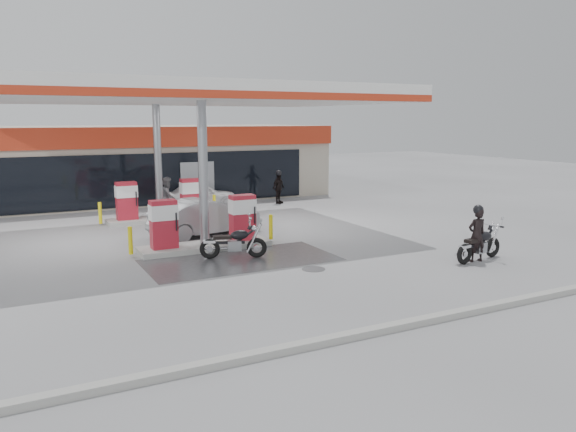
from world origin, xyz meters
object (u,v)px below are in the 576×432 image
at_px(main_motorcycle, 480,245).
at_px(attendant, 168,197).
at_px(biker_walking, 279,188).
at_px(pump_island_far, 160,205).
at_px(biker_main, 477,235).
at_px(sedan_white, 200,194).
at_px(pump_island_near, 205,228).
at_px(hatchback_silver, 205,217).
at_px(parked_motorcycle, 234,243).

xyz_separation_m(main_motorcycle, attendant, (-6.52, 12.47, 0.41)).
bearing_deg(biker_walking, pump_island_far, 165.50).
height_order(biker_main, sedan_white, biker_main).
distance_m(pump_island_far, main_motorcycle, 13.52).
xyz_separation_m(pump_island_near, biker_main, (6.96, -5.50, 0.13)).
height_order(pump_island_near, sedan_white, pump_island_near).
relative_size(pump_island_far, biker_walking, 3.10).
height_order(hatchback_silver, biker_walking, biker_walking).
bearing_deg(pump_island_near, main_motorcycle, -37.36).
relative_size(parked_motorcycle, attendant, 1.14).
bearing_deg(sedan_white, attendant, 138.17).
relative_size(hatchback_silver, biker_walking, 2.58).
xyz_separation_m(biker_main, attendant, (-6.33, 12.50, 0.06)).
relative_size(pump_island_near, attendant, 2.85).
bearing_deg(pump_island_far, biker_main, -58.81).
relative_size(main_motorcycle, biker_walking, 1.29).
distance_m(pump_island_near, biker_main, 8.88).
bearing_deg(biker_main, sedan_white, -67.97).
distance_m(sedan_white, biker_walking, 4.08).
bearing_deg(biker_walking, sedan_white, 133.47).
height_order(biker_main, biker_walking, biker_main).
bearing_deg(hatchback_silver, main_motorcycle, -151.28).
bearing_deg(biker_main, pump_island_far, -52.23).
distance_m(main_motorcycle, hatchback_silver, 9.97).
bearing_deg(sedan_white, biker_main, -160.55).
xyz_separation_m(pump_island_far, biker_main, (6.96, -11.50, 0.13)).
bearing_deg(pump_island_near, attendant, 84.80).
bearing_deg(main_motorcycle, biker_main, -178.81).
bearing_deg(attendant, biker_main, -131.50).
bearing_deg(pump_island_far, attendant, 57.49).
bearing_deg(biker_main, biker_walking, -82.93).
height_order(main_motorcycle, biker_walking, biker_walking).
bearing_deg(attendant, biker_walking, -57.40).
xyz_separation_m(attendant, biker_walking, (6.21, 1.20, -0.07)).
distance_m(hatchback_silver, biker_walking, 8.53).
distance_m(pump_island_far, sedan_white, 4.32).
distance_m(parked_motorcycle, sedan_white, 11.16).
xyz_separation_m(main_motorcycle, hatchback_silver, (-6.38, 7.67, 0.22)).
bearing_deg(pump_island_far, main_motorcycle, -58.02).
bearing_deg(hatchback_silver, biker_walking, -56.34).
bearing_deg(biker_walking, attendant, 158.63).
xyz_separation_m(pump_island_far, parked_motorcycle, (0.42, -7.68, -0.22)).
xyz_separation_m(biker_main, biker_walking, (-0.12, 13.70, -0.02)).
relative_size(sedan_white, biker_walking, 2.16).
height_order(sedan_white, hatchback_silver, hatchback_silver).
xyz_separation_m(pump_island_far, sedan_white, (2.90, 3.20, -0.10)).
bearing_deg(attendant, pump_island_far, 169.15).
bearing_deg(hatchback_silver, attendant, -9.30).
relative_size(main_motorcycle, biker_main, 1.26).
height_order(pump_island_near, attendant, attendant).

